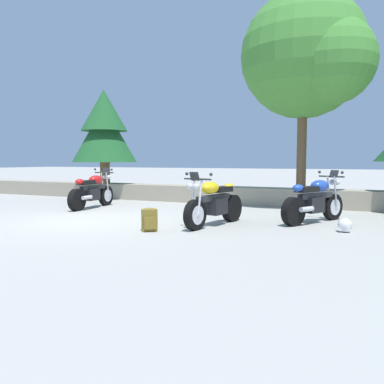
{
  "coord_description": "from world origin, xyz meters",
  "views": [
    {
      "loc": [
        5.95,
        -7.31,
        1.4
      ],
      "look_at": [
        2.12,
        1.2,
        0.65
      ],
      "focal_mm": 36.62,
      "sensor_mm": 36.0,
      "label": 1
    }
  ],
  "objects_px": {
    "rider_backpack": "(149,219)",
    "leafy_tree_mid_left": "(309,57)",
    "motorcycle_red_near_left": "(93,192)",
    "pine_tree_far_left": "(104,128)",
    "motorcycle_blue_far_right": "(315,201)",
    "motorcycle_yellow_centre": "(214,203)",
    "rider_helmet": "(345,225)"
  },
  "relations": [
    {
      "from": "rider_backpack",
      "to": "pine_tree_far_left",
      "type": "bearing_deg",
      "value": 133.55
    },
    {
      "from": "motorcycle_red_near_left",
      "to": "pine_tree_far_left",
      "type": "relative_size",
      "value": 0.6
    },
    {
      "from": "motorcycle_blue_far_right",
      "to": "motorcycle_red_near_left",
      "type": "bearing_deg",
      "value": 178.44
    },
    {
      "from": "motorcycle_blue_far_right",
      "to": "pine_tree_far_left",
      "type": "relative_size",
      "value": 0.55
    },
    {
      "from": "motorcycle_red_near_left",
      "to": "motorcycle_yellow_centre",
      "type": "xyz_separation_m",
      "value": [
        4.42,
        -1.49,
        0.0
      ]
    },
    {
      "from": "motorcycle_blue_far_right",
      "to": "rider_backpack",
      "type": "height_order",
      "value": "motorcycle_blue_far_right"
    },
    {
      "from": "motorcycle_blue_far_right",
      "to": "rider_backpack",
      "type": "bearing_deg",
      "value": -139.05
    },
    {
      "from": "motorcycle_yellow_centre",
      "to": "rider_backpack",
      "type": "distance_m",
      "value": 1.5
    },
    {
      "from": "motorcycle_yellow_centre",
      "to": "leafy_tree_mid_left",
      "type": "distance_m",
      "value": 5.79
    },
    {
      "from": "motorcycle_red_near_left",
      "to": "pine_tree_far_left",
      "type": "bearing_deg",
      "value": 119.67
    },
    {
      "from": "motorcycle_red_near_left",
      "to": "rider_helmet",
      "type": "bearing_deg",
      "value": -9.38
    },
    {
      "from": "motorcycle_yellow_centre",
      "to": "motorcycle_blue_far_right",
      "type": "xyz_separation_m",
      "value": [
        1.93,
        1.32,
        0.0
      ]
    },
    {
      "from": "motorcycle_yellow_centre",
      "to": "motorcycle_blue_far_right",
      "type": "bearing_deg",
      "value": 34.31
    },
    {
      "from": "motorcycle_blue_far_right",
      "to": "rider_helmet",
      "type": "bearing_deg",
      "value": -55.09
    },
    {
      "from": "motorcycle_blue_far_right",
      "to": "leafy_tree_mid_left",
      "type": "bearing_deg",
      "value": 101.88
    },
    {
      "from": "rider_backpack",
      "to": "motorcycle_red_near_left",
      "type": "bearing_deg",
      "value": 142.82
    },
    {
      "from": "motorcycle_yellow_centre",
      "to": "leafy_tree_mid_left",
      "type": "relative_size",
      "value": 0.36
    },
    {
      "from": "rider_helmet",
      "to": "pine_tree_far_left",
      "type": "distance_m",
      "value": 9.6
    },
    {
      "from": "motorcycle_yellow_centre",
      "to": "pine_tree_far_left",
      "type": "xyz_separation_m",
      "value": [
        -5.88,
        4.05,
        2.11
      ]
    },
    {
      "from": "rider_helmet",
      "to": "leafy_tree_mid_left",
      "type": "bearing_deg",
      "value": 108.75
    },
    {
      "from": "motorcycle_yellow_centre",
      "to": "leafy_tree_mid_left",
      "type": "height_order",
      "value": "leafy_tree_mid_left"
    },
    {
      "from": "rider_backpack",
      "to": "leafy_tree_mid_left",
      "type": "distance_m",
      "value": 7.04
    },
    {
      "from": "rider_backpack",
      "to": "rider_helmet",
      "type": "xyz_separation_m",
      "value": [
        3.54,
        1.49,
        -0.11
      ]
    },
    {
      "from": "rider_backpack",
      "to": "rider_helmet",
      "type": "distance_m",
      "value": 3.85
    },
    {
      "from": "motorcycle_blue_far_right",
      "to": "pine_tree_far_left",
      "type": "height_order",
      "value": "pine_tree_far_left"
    },
    {
      "from": "rider_backpack",
      "to": "leafy_tree_mid_left",
      "type": "xyz_separation_m",
      "value": [
        2.28,
        5.23,
        4.14
      ]
    },
    {
      "from": "motorcycle_yellow_centre",
      "to": "motorcycle_blue_far_right",
      "type": "distance_m",
      "value": 2.34
    },
    {
      "from": "motorcycle_blue_far_right",
      "to": "pine_tree_far_left",
      "type": "xyz_separation_m",
      "value": [
        -7.81,
        2.73,
        2.11
      ]
    },
    {
      "from": "motorcycle_yellow_centre",
      "to": "pine_tree_far_left",
      "type": "distance_m",
      "value": 7.44
    },
    {
      "from": "leafy_tree_mid_left",
      "to": "motorcycle_yellow_centre",
      "type": "bearing_deg",
      "value": -108.38
    },
    {
      "from": "rider_backpack",
      "to": "pine_tree_far_left",
      "type": "distance_m",
      "value": 7.57
    },
    {
      "from": "motorcycle_blue_far_right",
      "to": "pine_tree_far_left",
      "type": "distance_m",
      "value": 8.54
    }
  ]
}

